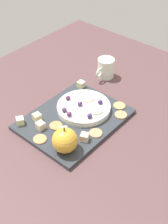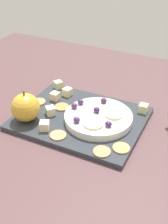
{
  "view_description": "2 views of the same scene",
  "coord_description": "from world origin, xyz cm",
  "px_view_note": "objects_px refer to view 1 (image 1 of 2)",
  "views": [
    {
      "loc": [
        -58.41,
        -55.64,
        76.23
      ],
      "look_at": [
        2.51,
        -3.46,
        8.48
      ],
      "focal_mm": 50.04,
      "sensor_mm": 36.0,
      "label": 1
    },
    {
      "loc": [
        31.26,
        -62.99,
        53.77
      ],
      "look_at": [
        2.49,
        -3.97,
        10.18
      ],
      "focal_mm": 47.9,
      "sensor_mm": 36.0,
      "label": 2
    }
  ],
  "objects_px": {
    "grape_1": "(100,102)",
    "cracker_3": "(41,140)",
    "cheese_cube_4": "(85,137)",
    "cup": "(106,68)",
    "cracker_2": "(121,115)",
    "grape_2": "(69,114)",
    "apple_whole": "(65,140)",
    "cheese_cube_5": "(41,125)",
    "grape_4": "(64,110)",
    "platter": "(74,119)",
    "grape_0": "(81,104)",
    "cheese_cube_0": "(37,117)",
    "cracker_4": "(96,133)",
    "cheese_cube_3": "(64,131)",
    "apple_slice_1": "(95,109)",
    "cheese_cube_2": "(20,121)",
    "apple_slice_0": "(87,97)",
    "grape_5": "(68,98)",
    "cheese_cube_1": "(81,84)",
    "grape_3": "(90,116)",
    "cracker_0": "(119,106)",
    "serving_dish": "(84,108)",
    "cracker_1": "(56,126)"
  },
  "relations": [
    {
      "from": "cheese_cube_2",
      "to": "cheese_cube_3",
      "type": "xyz_separation_m",
      "value": [
        0.06,
        -0.14,
        0.0
      ]
    },
    {
      "from": "cheese_cube_4",
      "to": "cheese_cube_3",
      "type": "bearing_deg",
      "value": 108.97
    },
    {
      "from": "cracker_2",
      "to": "grape_3",
      "type": "relative_size",
      "value": 2.37
    },
    {
      "from": "cheese_cube_5",
      "to": "cheese_cube_4",
      "type": "bearing_deg",
      "value": -69.78
    },
    {
      "from": "cheese_cube_3",
      "to": "grape_2",
      "type": "distance_m",
      "value": 0.07
    },
    {
      "from": "cracker_3",
      "to": "cheese_cube_3",
      "type": "bearing_deg",
      "value": -28.56
    },
    {
      "from": "cracker_0",
      "to": "cup",
      "type": "bearing_deg",
      "value": 50.96
    },
    {
      "from": "cracker_3",
      "to": "grape_0",
      "type": "height_order",
      "value": "grape_0"
    },
    {
      "from": "platter",
      "to": "cheese_cube_1",
      "type": "distance_m",
      "value": 0.18
    },
    {
      "from": "cheese_cube_0",
      "to": "grape_1",
      "type": "distance_m",
      "value": 0.22
    },
    {
      "from": "grape_0",
      "to": "cracker_1",
      "type": "bearing_deg",
      "value": 175.61
    },
    {
      "from": "platter",
      "to": "cheese_cube_4",
      "type": "relative_size",
      "value": 14.25
    },
    {
      "from": "apple_whole",
      "to": "cheese_cube_5",
      "type": "distance_m",
      "value": 0.13
    },
    {
      "from": "cracker_0",
      "to": "apple_slice_1",
      "type": "bearing_deg",
      "value": 158.44
    },
    {
      "from": "cheese_cube_2",
      "to": "apple_slice_1",
      "type": "bearing_deg",
      "value": -38.89
    },
    {
      "from": "cheese_cube_1",
      "to": "cracker_4",
      "type": "height_order",
      "value": "cheese_cube_1"
    },
    {
      "from": "cracker_3",
      "to": "grape_5",
      "type": "xyz_separation_m",
      "value": [
        0.19,
        0.06,
        0.03
      ]
    },
    {
      "from": "cheese_cube_0",
      "to": "apple_slice_0",
      "type": "relative_size",
      "value": 0.47
    },
    {
      "from": "cheese_cube_4",
      "to": "grape_3",
      "type": "height_order",
      "value": "grape_3"
    },
    {
      "from": "cheese_cube_2",
      "to": "cracker_4",
      "type": "xyz_separation_m",
      "value": [
        0.13,
        -0.22,
        -0.01
      ]
    },
    {
      "from": "cracker_4",
      "to": "apple_whole",
      "type": "bearing_deg",
      "value": 167.01
    },
    {
      "from": "cracker_3",
      "to": "cheese_cube_2",
      "type": "bearing_deg",
      "value": 85.03
    },
    {
      "from": "apple_whole",
      "to": "cheese_cube_3",
      "type": "distance_m",
      "value": 0.07
    },
    {
      "from": "serving_dish",
      "to": "cheese_cube_2",
      "type": "xyz_separation_m",
      "value": [
        -0.19,
        0.11,
        0.0
      ]
    },
    {
      "from": "cracker_2",
      "to": "grape_2",
      "type": "bearing_deg",
      "value": 139.22
    },
    {
      "from": "cheese_cube_0",
      "to": "cracker_4",
      "type": "bearing_deg",
      "value": -68.16
    },
    {
      "from": "cracker_2",
      "to": "grape_4",
      "type": "distance_m",
      "value": 0.19
    },
    {
      "from": "cheese_cube_3",
      "to": "apple_slice_0",
      "type": "bearing_deg",
      "value": 15.73
    },
    {
      "from": "cheese_cube_5",
      "to": "grape_0",
      "type": "bearing_deg",
      "value": -14.2
    },
    {
      "from": "cheese_cube_1",
      "to": "apple_slice_0",
      "type": "xyz_separation_m",
      "value": [
        -0.06,
        -0.08,
        0.01
      ]
    },
    {
      "from": "apple_whole",
      "to": "cracker_3",
      "type": "bearing_deg",
      "value": 103.79
    },
    {
      "from": "grape_4",
      "to": "platter",
      "type": "bearing_deg",
      "value": -65.09
    },
    {
      "from": "cracker_2",
      "to": "grape_0",
      "type": "height_order",
      "value": "grape_0"
    },
    {
      "from": "grape_1",
      "to": "apple_slice_1",
      "type": "xyz_separation_m",
      "value": [
        -0.04,
        -0.01,
        -0.0
      ]
    },
    {
      "from": "platter",
      "to": "cheese_cube_5",
      "type": "relative_size",
      "value": 14.25
    },
    {
      "from": "grape_2",
      "to": "apple_slice_0",
      "type": "xyz_separation_m",
      "value": [
        0.11,
        0.02,
        -0.01
      ]
    },
    {
      "from": "apple_whole",
      "to": "cheese_cube_2",
      "type": "bearing_deg",
      "value": 93.53
    },
    {
      "from": "grape_2",
      "to": "cracker_4",
      "type": "bearing_deg",
      "value": -85.51
    },
    {
      "from": "cracker_2",
      "to": "cracker_3",
      "type": "bearing_deg",
      "value": 155.02
    },
    {
      "from": "apple_slice_1",
      "to": "grape_5",
      "type": "bearing_deg",
      "value": 99.01
    },
    {
      "from": "grape_1",
      "to": "grape_5",
      "type": "height_order",
      "value": "same"
    },
    {
      "from": "grape_1",
      "to": "cracker_3",
      "type": "bearing_deg",
      "value": 170.0
    },
    {
      "from": "cheese_cube_4",
      "to": "cup",
      "type": "distance_m",
      "value": 0.39
    },
    {
      "from": "cheese_cube_3",
      "to": "grape_4",
      "type": "height_order",
      "value": "grape_4"
    },
    {
      "from": "platter",
      "to": "cup",
      "type": "bearing_deg",
      "value": 16.87
    },
    {
      "from": "apple_whole",
      "to": "apple_slice_1",
      "type": "relative_size",
      "value": 1.5
    },
    {
      "from": "cheese_cube_5",
      "to": "grape_0",
      "type": "xyz_separation_m",
      "value": [
        0.15,
        -0.04,
        0.02
      ]
    },
    {
      "from": "cracker_3",
      "to": "grape_4",
      "type": "bearing_deg",
      "value": 9.42
    },
    {
      "from": "cracker_4",
      "to": "cup",
      "type": "distance_m",
      "value": 0.35
    },
    {
      "from": "cracker_2",
      "to": "apple_slice_1",
      "type": "height_order",
      "value": "apple_slice_1"
    }
  ]
}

